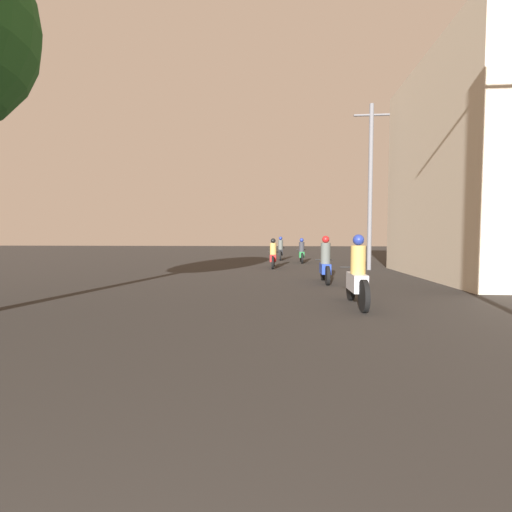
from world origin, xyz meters
TOP-DOWN VIEW (x-y plane):
  - motorcycle_silver at (2.32, 8.11)m, footprint 0.60×2.03m
  - motorcycle_blue at (2.10, 12.01)m, footprint 0.60×1.91m
  - motorcycle_red at (0.20, 17.51)m, footprint 0.60×2.10m
  - motorcycle_green at (1.80, 21.10)m, footprint 0.60×2.01m
  - motorcycle_black at (0.53, 23.56)m, footprint 0.60×1.98m
  - building_right_near at (8.46, 13.87)m, footprint 5.28×7.94m
  - utility_pole_far at (4.71, 16.79)m, footprint 1.60×0.20m

SIDE VIEW (x-z plane):
  - motorcycle_green at x=1.80m, z-range -0.15..1.33m
  - motorcycle_red at x=0.20m, z-range -0.14..1.33m
  - motorcycle_black at x=0.53m, z-range -0.16..1.42m
  - motorcycle_blue at x=2.10m, z-range -0.16..1.42m
  - motorcycle_silver at x=2.32m, z-range -0.16..1.42m
  - utility_pole_far at x=4.71m, z-range 0.17..7.78m
  - building_right_near at x=8.46m, z-range 0.00..8.17m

